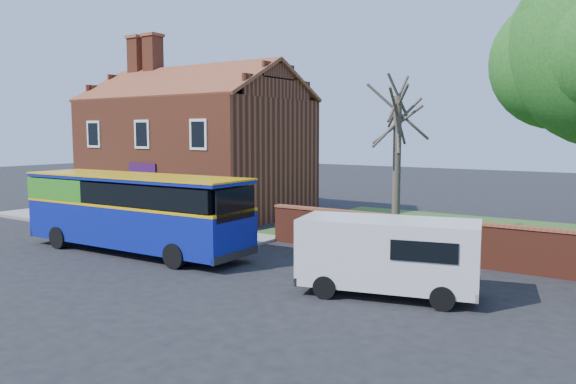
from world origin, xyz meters
The scene contains 8 objects.
ground centered at (0.00, 0.00, 0.00)m, with size 120.00×120.00×0.00m, color black.
pavement centered at (-7.00, 5.75, 0.06)m, with size 18.00×3.50×0.12m, color gray.
kerb centered at (-7.00, 4.00, 0.07)m, with size 18.00×0.15×0.14m, color slate.
shop_building centered at (-7.02, 11.50, 3.41)m, with size 12.30×8.13×10.50m.
boundary_wall centered at (13.00, 7.00, 0.81)m, with size 22.00×0.38×1.60m.
bus centered at (-1.58, 1.96, 1.73)m, with size 10.10×2.87×3.05m.
van_near centered at (9.39, 2.11, 1.24)m, with size 5.40×3.22×2.22m.
bare_tree centered at (6.03, 10.41, 3.51)m, with size 2.57×3.06×6.85m.
Camera 1 is at (15.90, -12.64, 4.70)m, focal length 35.00 mm.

